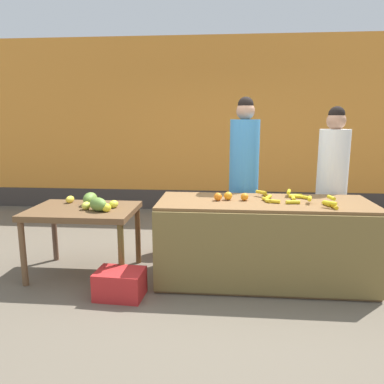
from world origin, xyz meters
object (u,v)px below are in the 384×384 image
at_px(vendor_woman_blue_shirt, 244,179).
at_px(produce_crate, 120,284).
at_px(vendor_woman_white_shirt, 332,185).
at_px(produce_sack, 168,232).

bearing_deg(vendor_woman_blue_shirt, produce_crate, -135.53).
relative_size(vendor_woman_white_shirt, produce_sack, 3.17).
height_order(vendor_woman_white_shirt, produce_sack, vendor_woman_white_shirt).
height_order(vendor_woman_blue_shirt, produce_crate, vendor_woman_blue_shirt).
xyz_separation_m(vendor_woman_white_shirt, produce_sack, (-1.91, 0.04, -0.62)).
distance_m(produce_crate, produce_sack, 1.22).
bearing_deg(vendor_woman_blue_shirt, produce_sack, 179.05).
bearing_deg(produce_crate, produce_sack, 76.87).
bearing_deg(produce_sack, produce_crate, -103.13).
distance_m(vendor_woman_blue_shirt, vendor_woman_white_shirt, 1.00).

